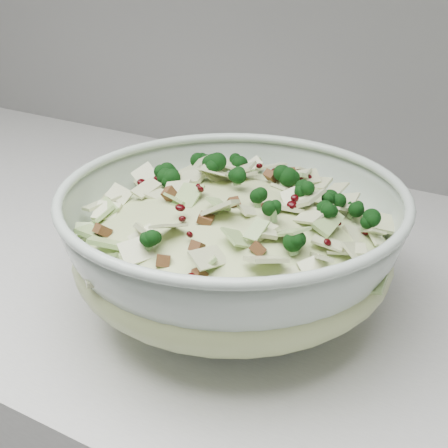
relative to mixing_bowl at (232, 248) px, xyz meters
name	(u,v)px	position (x,y,z in m)	size (l,w,h in m)	color
mixing_bowl	(232,248)	(0.00, 0.00, 0.00)	(0.39, 0.39, 0.12)	#B3C5B7
salad	(233,229)	(0.00, 0.00, 0.02)	(0.39, 0.39, 0.12)	#C6CD8C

